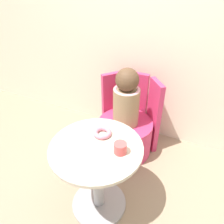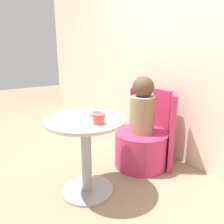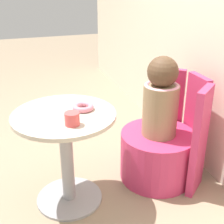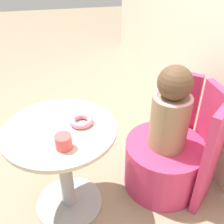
{
  "view_description": "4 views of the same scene",
  "coord_description": "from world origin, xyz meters",
  "px_view_note": "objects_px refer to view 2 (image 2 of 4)",
  "views": [
    {
      "loc": [
        0.57,
        -0.94,
        1.67
      ],
      "look_at": [
        -0.04,
        0.4,
        0.67
      ],
      "focal_mm": 35.0,
      "sensor_mm": 36.0,
      "label": 1
    },
    {
      "loc": [
        1.47,
        -0.82,
        1.17
      ],
      "look_at": [
        -0.02,
        0.3,
        0.65
      ],
      "focal_mm": 35.0,
      "sensor_mm": 36.0,
      "label": 2
    },
    {
      "loc": [
        1.75,
        -0.27,
        1.44
      ],
      "look_at": [
        0.01,
        0.31,
        0.61
      ],
      "focal_mm": 50.0,
      "sensor_mm": 36.0,
      "label": 3
    },
    {
      "loc": [
        1.22,
        0.05,
        1.53
      ],
      "look_at": [
        -0.06,
        0.32,
        0.66
      ],
      "focal_mm": 42.0,
      "sensor_mm": 36.0,
      "label": 4
    }
  ],
  "objects_px": {
    "round_table": "(86,144)",
    "child_figure": "(143,106)",
    "tub_chair": "(141,149)",
    "donut": "(97,114)",
    "cup": "(99,119)"
  },
  "relations": [
    {
      "from": "round_table",
      "to": "donut",
      "type": "bearing_deg",
      "value": 97.26
    },
    {
      "from": "round_table",
      "to": "cup",
      "type": "distance_m",
      "value": 0.3
    },
    {
      "from": "tub_chair",
      "to": "cup",
      "type": "xyz_separation_m",
      "value": [
        0.22,
        -0.67,
        0.51
      ]
    },
    {
      "from": "cup",
      "to": "child_figure",
      "type": "bearing_deg",
      "value": 108.34
    },
    {
      "from": "round_table",
      "to": "donut",
      "type": "xyz_separation_m",
      "value": [
        -0.02,
        0.13,
        0.23
      ]
    },
    {
      "from": "round_table",
      "to": "tub_chair",
      "type": "bearing_deg",
      "value": 94.3
    },
    {
      "from": "round_table",
      "to": "child_figure",
      "type": "relative_size",
      "value": 1.14
    },
    {
      "from": "child_figure",
      "to": "donut",
      "type": "relative_size",
      "value": 4.24
    },
    {
      "from": "tub_chair",
      "to": "cup",
      "type": "relative_size",
      "value": 6.41
    },
    {
      "from": "tub_chair",
      "to": "donut",
      "type": "distance_m",
      "value": 0.74
    },
    {
      "from": "child_figure",
      "to": "donut",
      "type": "xyz_separation_m",
      "value": [
        0.04,
        -0.56,
        0.03
      ]
    },
    {
      "from": "donut",
      "to": "child_figure",
      "type": "bearing_deg",
      "value": 93.63
    },
    {
      "from": "round_table",
      "to": "child_figure",
      "type": "bearing_deg",
      "value": 94.3
    },
    {
      "from": "tub_chair",
      "to": "donut",
      "type": "relative_size",
      "value": 4.07
    },
    {
      "from": "donut",
      "to": "cup",
      "type": "height_order",
      "value": "cup"
    }
  ]
}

